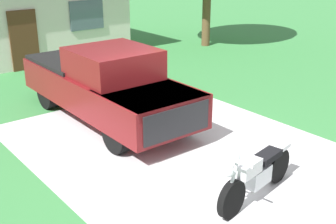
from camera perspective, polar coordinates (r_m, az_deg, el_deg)
name	(u,v)px	position (r m, az deg, el deg)	size (l,w,h in m)	color
ground_plane	(183,150)	(9.54, 1.94, -5.00)	(80.00, 80.00, 0.00)	#377D3F
driveway_pad	(183,150)	(9.54, 1.94, -4.98)	(5.89, 7.90, 0.01)	silver
motorcycle	(257,174)	(7.77, 11.49, -7.97)	(2.20, 0.75, 1.09)	black
pickup_truck	(105,83)	(11.05, -8.28, 3.78)	(2.03, 5.64, 1.90)	black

